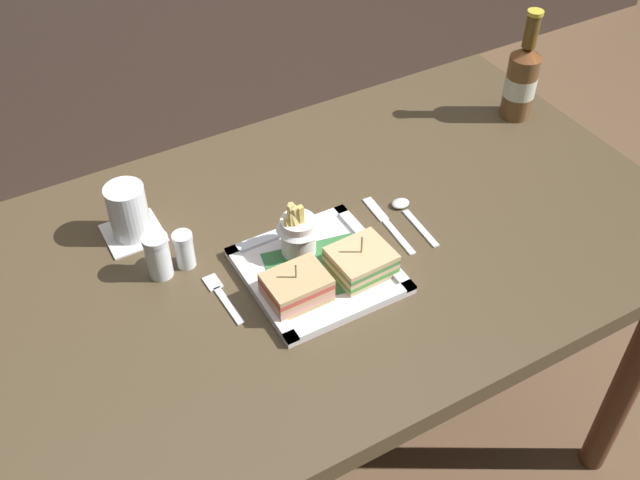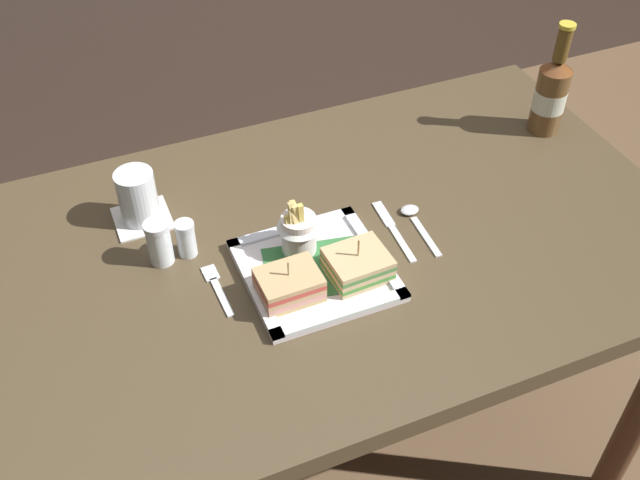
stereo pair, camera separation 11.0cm
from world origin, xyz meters
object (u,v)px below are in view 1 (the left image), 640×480
Objects in this scene: knife at (387,222)px; dining_table at (322,278)px; salt_shaker at (158,258)px; spoon at (406,210)px; sandwich_half_right at (361,261)px; fork at (221,295)px; sandwich_half_left at (297,287)px; fries_cup at (298,229)px; water_glass at (129,214)px; pepper_shaker at (185,252)px; square_plate at (318,271)px; beer_bottle at (521,79)px.

dining_table is at bearing 172.47° from knife.
dining_table is at bearing -12.83° from salt_shaker.
salt_shaker is at bearing 170.93° from spoon.
sandwich_half_right is 0.24m from fork.
sandwich_half_left is 0.99× the size of sandwich_half_right.
fries_cup is 0.68× the size of knife.
fries_cup is at bearing -40.11° from water_glass.
water_glass reaches higher than knife.
fries_cup is at bearing 127.08° from sandwich_half_right.
spoon is at bearing -10.08° from pepper_shaker.
knife is at bearing 2.72° from fork.
pepper_shaker is (-0.41, 0.07, 0.03)m from spoon.
square_plate reaches higher than dining_table.
fork is 0.34m from knife.
beer_bottle is 0.85m from water_glass.
water_glass is 0.60× the size of knife.
pepper_shaker is (-0.18, 0.08, -0.03)m from fries_cup.
sandwich_half_right reaches higher than square_plate.
knife is (0.11, 0.09, -0.03)m from sandwich_half_right.
knife is 2.43× the size of pepper_shaker.
salt_shaker is (-0.45, 0.07, 0.03)m from spoon.
fork is 1.83× the size of pepper_shaker.
square_plate is at bearing -160.93° from beer_bottle.
pepper_shaker is at bearing -0.00° from salt_shaker.
knife is 0.41m from salt_shaker.
beer_bottle is at bearing 14.20° from fries_cup.
sandwich_half_left is at bearing -53.26° from pepper_shaker.
salt_shaker is (-0.17, 0.17, 0.00)m from sandwich_half_left.
water_glass is at bearing 154.19° from knife.
water_glass is 0.46m from knife.
fries_cup reaches higher than spoon.
spoon is at bearing -158.61° from beer_bottle.
fork is (-0.21, -0.03, 0.10)m from dining_table.
sandwich_half_right reaches higher than knife.
pepper_shaker is at bearing 169.92° from spoon.
square_plate is 1.42× the size of knife.
square_plate is at bearing 31.69° from sandwich_half_left.
water_glass is (-0.18, 0.29, 0.01)m from sandwich_half_left.
sandwich_half_right is 0.14m from knife.
square_plate is 0.27m from salt_shaker.
beer_bottle is at bearing 14.25° from dining_table.
water_glass is (-0.23, 0.20, -0.01)m from fries_cup.
spoon is at bearing 18.83° from sandwich_half_left.
pepper_shaker is (-0.79, -0.08, -0.06)m from beer_bottle.
beer_bottle is 2.84× the size of salt_shaker.
knife is at bearing -170.90° from spoon.
knife reaches higher than dining_table.
fries_cup is (-0.05, -0.01, 0.16)m from dining_table.
beer_bottle reaches higher than square_plate.
fries_cup is (0.05, 0.09, 0.03)m from sandwich_half_left.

